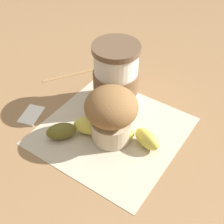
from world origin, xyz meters
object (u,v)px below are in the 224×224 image
at_px(coffee_cup, 116,77).
at_px(muffin, 111,113).
at_px(sugar_packet, 31,114).
at_px(banana, 104,130).

bearing_deg(coffee_cup, muffin, -45.15).
relative_size(coffee_cup, muffin, 1.25).
distance_m(muffin, sugar_packet, 0.16).
bearing_deg(muffin, sugar_packet, -149.88).
relative_size(muffin, sugar_packet, 1.94).
xyz_separation_m(banana, sugar_packet, (-0.13, -0.07, -0.01)).
distance_m(coffee_cup, banana, 0.10).
height_order(muffin, sugar_packet, muffin).
xyz_separation_m(coffee_cup, sugar_packet, (-0.07, -0.14, -0.06)).
bearing_deg(sugar_packet, coffee_cup, 63.82).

